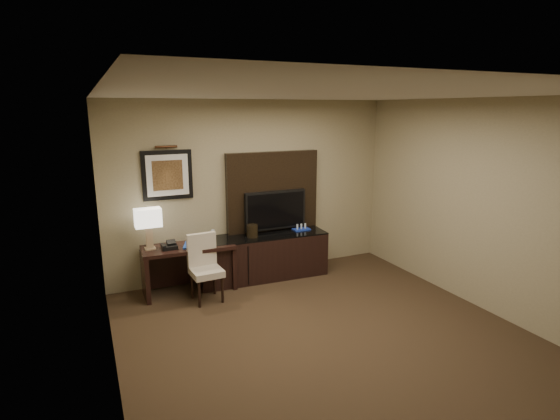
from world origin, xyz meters
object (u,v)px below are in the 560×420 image
credenza (263,256)px  minibar_tray (301,227)px  desk_chair (206,271)px  table_lamp (149,230)px  water_bottle (213,235)px  tv (275,210)px  ice_bucket (252,231)px  desk (189,268)px  desk_phone (169,245)px

credenza → minibar_tray: (0.67, 0.01, 0.39)m
desk_chair → table_lamp: table_lamp is taller
minibar_tray → credenza: bearing=-178.9°
water_bottle → credenza: bearing=-2.8°
tv → credenza: bearing=-153.2°
ice_bucket → tv: bearing=20.8°
minibar_tray → ice_bucket: bearing=-176.9°
table_lamp → ice_bucket: table_lamp is taller
tv → desk: bearing=-172.4°
desk_chair → water_bottle: 0.66m
desk → minibar_tray: bearing=4.5°
tv → desk_chair: 1.54m
credenza → water_bottle: bearing=179.7°
desk_phone → ice_bucket: size_ratio=1.05×
water_bottle → table_lamp: bearing=-178.5°
minibar_tray → table_lamp: bearing=180.0°
tv → water_bottle: (-1.04, -0.10, -0.26)m
desk_phone → minibar_tray: size_ratio=0.74×
credenza → minibar_tray: 0.78m
credenza → water_bottle: size_ratio=12.20×
desk → table_lamp: size_ratio=2.35×
tv → water_bottle: tv is taller
credenza → desk_phone: desk_phone is taller
desk → minibar_tray: size_ratio=4.74×
desk → ice_bucket: 1.07m
desk_chair → water_bottle: size_ratio=5.15×
desk → minibar_tray: 1.87m
desk_phone → water_bottle: size_ratio=1.23×
desk_phone → water_bottle: 0.66m
desk_chair → ice_bucket: size_ratio=4.43×
minibar_tray → desk: bearing=-178.0°
table_lamp → desk_phone: table_lamp is taller
desk → tv: tv is taller
desk_phone → credenza: bearing=1.2°
table_lamp → ice_bucket: 1.49m
ice_bucket → desk_chair: bearing=-152.2°
tv → minibar_tray: tv is taller
desk → credenza: 1.15m
table_lamp → minibar_tray: size_ratio=2.02×
credenza → minibar_tray: bearing=3.6°
credenza → desk_chair: 1.11m
credenza → desk_phone: size_ratio=9.95×
desk → ice_bucket: ice_bucket is taller
minibar_tray → water_bottle: bearing=179.0°
tv → ice_bucket: size_ratio=5.28×
desk_chair → desk_phone: bearing=132.9°
ice_bucket → minibar_tray: size_ratio=0.71×
desk → tv: (1.43, 0.19, 0.68)m
desk_chair → minibar_tray: (1.68, 0.48, 0.31)m
desk_chair → desk_phone: 0.64m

